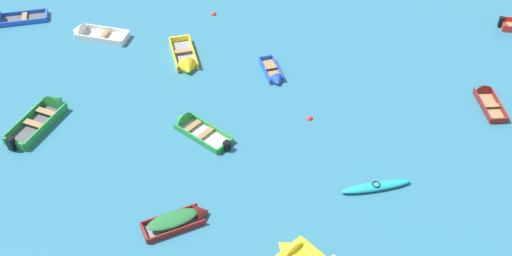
{
  "coord_description": "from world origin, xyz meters",
  "views": [
    {
      "loc": [
        1.23,
        -6.51,
        22.6
      ],
      "look_at": [
        0.0,
        18.15,
        0.15
      ],
      "focal_mm": 43.01,
      "sensor_mm": 36.0,
      "label": 1
    }
  ],
  "objects_px": {
    "mooring_buoy_between_boats_right": "(309,119)",
    "rowboat_blue_cluster_outer": "(6,20)",
    "kayak_turquoise_midfield_left": "(376,186)",
    "mooring_buoy_near_foreground": "(213,14)",
    "rowboat_green_foreground_center": "(191,126)",
    "rowboat_maroon_back_row_center": "(184,218)",
    "rowboat_blue_far_left": "(274,76)",
    "rowboat_white_far_back": "(88,33)",
    "rowboat_green_outer_right": "(47,112)",
    "rowboat_maroon_distant_center": "(485,96)",
    "rowboat_yellow_near_left": "(186,62)"
  },
  "relations": [
    {
      "from": "rowboat_green_foreground_center",
      "to": "rowboat_maroon_back_row_center",
      "type": "relative_size",
      "value": 1.1
    },
    {
      "from": "mooring_buoy_between_boats_right",
      "to": "rowboat_blue_cluster_outer",
      "type": "bearing_deg",
      "value": 156.38
    },
    {
      "from": "rowboat_white_far_back",
      "to": "rowboat_green_outer_right",
      "type": "distance_m",
      "value": 8.01
    },
    {
      "from": "rowboat_maroon_back_row_center",
      "to": "rowboat_blue_far_left",
      "type": "height_order",
      "value": "rowboat_maroon_back_row_center"
    },
    {
      "from": "rowboat_blue_cluster_outer",
      "to": "rowboat_green_foreground_center",
      "type": "bearing_deg",
      "value": -35.81
    },
    {
      "from": "mooring_buoy_between_boats_right",
      "to": "rowboat_white_far_back",
      "type": "bearing_deg",
      "value": 152.35
    },
    {
      "from": "rowboat_green_foreground_center",
      "to": "kayak_turquoise_midfield_left",
      "type": "xyz_separation_m",
      "value": [
        9.7,
        -3.99,
        -0.01
      ]
    },
    {
      "from": "rowboat_yellow_near_left",
      "to": "mooring_buoy_near_foreground",
      "type": "height_order",
      "value": "rowboat_yellow_near_left"
    },
    {
      "from": "rowboat_white_far_back",
      "to": "rowboat_green_outer_right",
      "type": "bearing_deg",
      "value": -92.09
    },
    {
      "from": "rowboat_white_far_back",
      "to": "kayak_turquoise_midfield_left",
      "type": "height_order",
      "value": "rowboat_white_far_back"
    },
    {
      "from": "rowboat_white_far_back",
      "to": "mooring_buoy_between_boats_right",
      "type": "distance_m",
      "value": 16.22
    },
    {
      "from": "kayak_turquoise_midfield_left",
      "to": "rowboat_blue_cluster_outer",
      "type": "xyz_separation_m",
      "value": [
        -23.59,
        14.01,
        -0.01
      ]
    },
    {
      "from": "rowboat_blue_far_left",
      "to": "rowboat_green_outer_right",
      "type": "xyz_separation_m",
      "value": [
        -12.6,
        -4.06,
        0.09
      ]
    },
    {
      "from": "rowboat_green_outer_right",
      "to": "rowboat_maroon_distant_center",
      "type": "distance_m",
      "value": 24.99
    },
    {
      "from": "rowboat_maroon_distant_center",
      "to": "kayak_turquoise_midfield_left",
      "type": "bearing_deg",
      "value": -133.48
    },
    {
      "from": "rowboat_maroon_distant_center",
      "to": "mooring_buoy_near_foreground",
      "type": "distance_m",
      "value": 18.58
    },
    {
      "from": "rowboat_blue_far_left",
      "to": "rowboat_white_far_back",
      "type": "xyz_separation_m",
      "value": [
        -12.31,
        3.94,
        0.05
      ]
    },
    {
      "from": "mooring_buoy_near_foreground",
      "to": "rowboat_blue_cluster_outer",
      "type": "bearing_deg",
      "value": -173.26
    },
    {
      "from": "rowboat_maroon_back_row_center",
      "to": "kayak_turquoise_midfield_left",
      "type": "xyz_separation_m",
      "value": [
        9.17,
        2.54,
        -0.1
      ]
    },
    {
      "from": "mooring_buoy_near_foreground",
      "to": "rowboat_maroon_distant_center",
      "type": "bearing_deg",
      "value": -26.49
    },
    {
      "from": "rowboat_maroon_distant_center",
      "to": "mooring_buoy_near_foreground",
      "type": "xyz_separation_m",
      "value": [
        -16.63,
        8.29,
        -0.16
      ]
    },
    {
      "from": "kayak_turquoise_midfield_left",
      "to": "mooring_buoy_near_foreground",
      "type": "relative_size",
      "value": 9.41
    },
    {
      "from": "rowboat_white_far_back",
      "to": "mooring_buoy_near_foreground",
      "type": "height_order",
      "value": "rowboat_white_far_back"
    },
    {
      "from": "rowboat_white_far_back",
      "to": "rowboat_maroon_distant_center",
      "type": "bearing_deg",
      "value": -12.05
    },
    {
      "from": "rowboat_yellow_near_left",
      "to": "rowboat_blue_far_left",
      "type": "height_order",
      "value": "rowboat_yellow_near_left"
    },
    {
      "from": "rowboat_yellow_near_left",
      "to": "rowboat_green_outer_right",
      "type": "relative_size",
      "value": 0.88
    },
    {
      "from": "rowboat_yellow_near_left",
      "to": "rowboat_maroon_back_row_center",
      "type": "distance_m",
      "value": 12.37
    },
    {
      "from": "rowboat_green_outer_right",
      "to": "rowboat_maroon_back_row_center",
      "type": "bearing_deg",
      "value": -39.51
    },
    {
      "from": "rowboat_blue_cluster_outer",
      "to": "rowboat_green_outer_right",
      "type": "bearing_deg",
      "value": -58.59
    },
    {
      "from": "rowboat_green_foreground_center",
      "to": "mooring_buoy_near_foreground",
      "type": "bearing_deg",
      "value": 89.69
    },
    {
      "from": "kayak_turquoise_midfield_left",
      "to": "rowboat_yellow_near_left",
      "type": "bearing_deg",
      "value": 137.79
    },
    {
      "from": "rowboat_maroon_distant_center",
      "to": "mooring_buoy_between_boats_right",
      "type": "distance_m",
      "value": 10.43
    },
    {
      "from": "mooring_buoy_between_boats_right",
      "to": "rowboat_green_foreground_center",
      "type": "bearing_deg",
      "value": -170.46
    },
    {
      "from": "rowboat_green_foreground_center",
      "to": "rowboat_blue_far_left",
      "type": "height_order",
      "value": "rowboat_green_foreground_center"
    },
    {
      "from": "rowboat_white_far_back",
      "to": "rowboat_blue_cluster_outer",
      "type": "xyz_separation_m",
      "value": [
        -6.03,
        1.4,
        -0.04
      ]
    },
    {
      "from": "rowboat_blue_far_left",
      "to": "rowboat_white_far_back",
      "type": "height_order",
      "value": "rowboat_white_far_back"
    },
    {
      "from": "rowboat_white_far_back",
      "to": "rowboat_green_outer_right",
      "type": "height_order",
      "value": "rowboat_green_outer_right"
    },
    {
      "from": "rowboat_green_foreground_center",
      "to": "rowboat_blue_far_left",
      "type": "relative_size",
      "value": 1.26
    },
    {
      "from": "rowboat_green_foreground_center",
      "to": "kayak_turquoise_midfield_left",
      "type": "relative_size",
      "value": 1.02
    },
    {
      "from": "rowboat_maroon_back_row_center",
      "to": "rowboat_blue_cluster_outer",
      "type": "relative_size",
      "value": 0.84
    },
    {
      "from": "kayak_turquoise_midfield_left",
      "to": "mooring_buoy_near_foreground",
      "type": "distance_m",
      "value": 18.39
    },
    {
      "from": "rowboat_yellow_near_left",
      "to": "rowboat_maroon_distant_center",
      "type": "bearing_deg",
      "value": -7.57
    },
    {
      "from": "rowboat_white_far_back",
      "to": "kayak_turquoise_midfield_left",
      "type": "xyz_separation_m",
      "value": [
        17.55,
        -12.62,
        -0.04
      ]
    },
    {
      "from": "rowboat_maroon_back_row_center",
      "to": "rowboat_maroon_distant_center",
      "type": "xyz_separation_m",
      "value": [
        16.17,
        9.92,
        -0.1
      ]
    },
    {
      "from": "rowboat_maroon_distant_center",
      "to": "rowboat_blue_cluster_outer",
      "type": "distance_m",
      "value": 31.29
    },
    {
      "from": "rowboat_green_outer_right",
      "to": "rowboat_blue_far_left",
      "type": "bearing_deg",
      "value": 17.88
    },
    {
      "from": "rowboat_green_foreground_center",
      "to": "rowboat_maroon_distant_center",
      "type": "distance_m",
      "value": 17.03
    },
    {
      "from": "mooring_buoy_near_foreground",
      "to": "kayak_turquoise_midfield_left",
      "type": "bearing_deg",
      "value": -58.4
    },
    {
      "from": "rowboat_blue_far_left",
      "to": "mooring_buoy_near_foreground",
      "type": "relative_size",
      "value": 7.6
    },
    {
      "from": "rowboat_green_outer_right",
      "to": "rowboat_blue_cluster_outer",
      "type": "relative_size",
      "value": 1.14
    }
  ]
}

